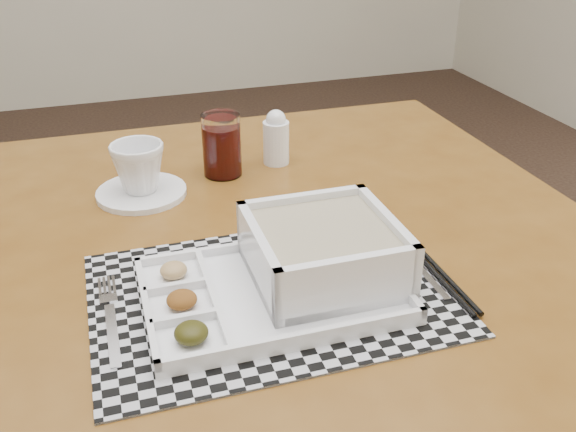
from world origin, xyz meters
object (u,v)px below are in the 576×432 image
object	(u,v)px
dining_table	(250,298)
serving_tray	(308,264)
juice_glass	(222,147)
creamer_bottle	(276,138)
cup	(139,167)

from	to	relation	value
dining_table	serving_tray	bearing A→B (deg)	-66.34
dining_table	juice_glass	world-z (taller)	juice_glass
dining_table	creamer_bottle	size ratio (longest dim) A/B	10.86
juice_glass	cup	bearing A→B (deg)	-164.30
juice_glass	serving_tray	bearing A→B (deg)	-86.13
serving_tray	cup	world-z (taller)	cup
cup	juice_glass	size ratio (longest dim) A/B	0.79
cup	creamer_bottle	xyz separation A→B (m)	(0.26, 0.06, -0.00)
dining_table	juice_glass	size ratio (longest dim) A/B	9.99
dining_table	creamer_bottle	bearing A→B (deg)	65.66
cup	juice_glass	bearing A→B (deg)	19.21
dining_table	cup	size ratio (longest dim) A/B	12.62
dining_table	cup	xyz separation A→B (m)	(-0.13, 0.23, 0.14)
juice_glass	creamer_bottle	xyz separation A→B (m)	(0.11, 0.02, -0.00)
creamer_bottle	cup	bearing A→B (deg)	-166.49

